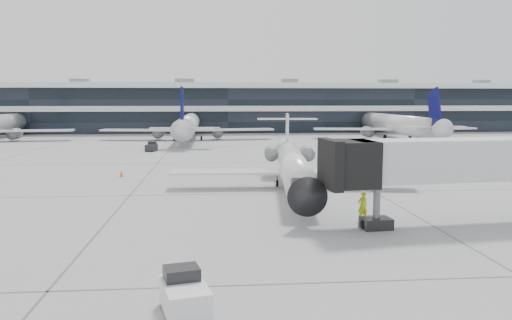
{
  "coord_description": "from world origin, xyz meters",
  "views": [
    {
      "loc": [
        -3.28,
        -39.85,
        7.7
      ],
      "look_at": [
        0.25,
        1.33,
        2.6
      ],
      "focal_mm": 35.0,
      "sensor_mm": 36.0,
      "label": 1
    }
  ],
  "objects": [
    {
      "name": "far_tug",
      "position": [
        -12.38,
        34.16,
        0.63
      ],
      "size": [
        1.69,
        2.41,
        1.41
      ],
      "rotation": [
        0.0,
        0.0,
        -0.18
      ],
      "color": "black",
      "rests_on": "ground"
    },
    {
      "name": "ramp_worker",
      "position": [
        6.05,
        -9.72,
        0.96
      ],
      "size": [
        0.8,
        0.63,
        1.93
      ],
      "primitive_type": "imported",
      "rotation": [
        0.0,
        0.0,
        3.41
      ],
      "color": "#C8E017",
      "rests_on": "ground"
    },
    {
      "name": "baggage_tug",
      "position": [
        -4.38,
        -22.56,
        0.71
      ],
      "size": [
        2.04,
        2.78,
        1.59
      ],
      "rotation": [
        0.0,
        0.0,
        0.24
      ],
      "color": "silver",
      "rests_on": "ground"
    },
    {
      "name": "terminal",
      "position": [
        0.0,
        82.0,
        5.0
      ],
      "size": [
        170.0,
        22.0,
        10.0
      ],
      "primitive_type": "cube",
      "color": "black",
      "rests_on": "ground"
    },
    {
      "name": "traffic_cone",
      "position": [
        -12.44,
        10.07,
        0.29
      ],
      "size": [
        0.51,
        0.51,
        0.62
      ],
      "rotation": [
        0.0,
        0.0,
        -0.26
      ],
      "color": "orange",
      "rests_on": "ground"
    },
    {
      "name": "ground",
      "position": [
        0.0,
        0.0,
        0.0
      ],
      "size": [
        220.0,
        220.0,
        0.0
      ],
      "primitive_type": "plane",
      "color": "#939396",
      "rests_on": "ground"
    },
    {
      "name": "bg_jet_center",
      "position": [
        -8.0,
        55.0,
        0.0
      ],
      "size": [
        32.0,
        40.0,
        9.6
      ],
      "primitive_type": null,
      "color": "silver",
      "rests_on": "ground"
    },
    {
      "name": "regional_jet",
      "position": [
        3.49,
        1.99,
        2.09
      ],
      "size": [
        21.21,
        26.48,
        6.11
      ],
      "rotation": [
        0.0,
        0.0,
        -0.1
      ],
      "color": "silver",
      "rests_on": "ground"
    },
    {
      "name": "jet_bridge",
      "position": [
        12.47,
        -11.01,
        3.99
      ],
      "size": [
        17.05,
        4.78,
        5.47
      ],
      "rotation": [
        0.0,
        0.0,
        0.09
      ],
      "color": "silver",
      "rests_on": "ground"
    },
    {
      "name": "bg_jet_right",
      "position": [
        32.0,
        55.0,
        0.0
      ],
      "size": [
        32.0,
        40.0,
        9.6
      ],
      "primitive_type": null,
      "color": "silver",
      "rests_on": "ground"
    }
  ]
}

